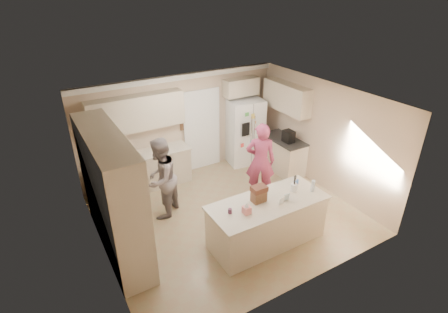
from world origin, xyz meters
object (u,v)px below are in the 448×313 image
dollhouse_body (259,196)px  coffee_maker (289,136)px  island_base (267,223)px  refrigerator (245,132)px  teen_boy (161,179)px  teen_girl (260,161)px  tissue_box (247,210)px  utensil_crock (294,187)px

dollhouse_body → coffee_maker: bearing=39.3°
coffee_maker → dollhouse_body: 2.84m
island_base → dollhouse_body: (-0.15, 0.10, 0.60)m
coffee_maker → island_base: bearing=-137.2°
island_base → dollhouse_body: size_ratio=8.46×
refrigerator → island_base: bearing=-107.2°
dollhouse_body → teen_boy: bearing=125.7°
teen_girl → teen_boy: bearing=21.6°
refrigerator → teen_girl: bearing=-103.0°
refrigerator → island_base: 3.40m
dollhouse_body → teen_girl: size_ratio=0.14×
tissue_box → dollhouse_body: size_ratio=0.54×
coffee_maker → dollhouse_body: (-2.20, -1.80, -0.03)m
dollhouse_body → teen_boy: (-1.25, 1.74, -0.14)m
refrigerator → teen_girl: 1.76m
island_base → teen_girl: bearing=59.4°
refrigerator → tissue_box: 3.73m
teen_boy → dollhouse_body: bearing=84.1°
teen_boy → teen_girl: (2.23, -0.44, 0.02)m
dollhouse_body → utensil_crock: bearing=-3.6°
utensil_crock → teen_girl: (0.18, 1.35, -0.08)m
tissue_box → teen_boy: (-0.85, 1.94, -0.10)m
tissue_box → dollhouse_body: 0.45m
refrigerator → dollhouse_body: size_ratio=6.92×
tissue_box → dollhouse_body: dollhouse_body is taller
refrigerator → coffee_maker: 1.27m
coffee_maker → utensil_crock: bearing=-127.1°
coffee_maker → dollhouse_body: bearing=-140.7°
coffee_maker → utensil_crock: size_ratio=2.00×
teen_boy → tissue_box: bearing=72.1°
refrigerator → island_base: size_ratio=0.82×
coffee_maker → teen_boy: (-3.45, -0.06, -0.18)m
tissue_box → teen_girl: 2.04m
dollhouse_body → teen_boy: 2.15m
coffee_maker → teen_boy: bearing=-179.0°
refrigerator → coffee_maker: (0.57, -1.13, 0.17)m
refrigerator → utensil_crock: refrigerator is taller
refrigerator → teen_boy: bearing=-148.7°
coffee_maker → tissue_box: 3.28m
coffee_maker → dollhouse_body: coffee_maker is taller
dollhouse_body → tissue_box: bearing=-153.4°
coffee_maker → teen_boy: teen_boy is taller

